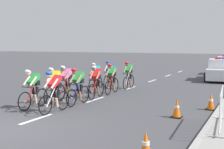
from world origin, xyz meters
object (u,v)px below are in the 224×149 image
at_px(cyclist_fourth, 78,86).
at_px(traffic_cone_far, 177,108).
at_px(crowd_barrier_front, 221,109).
at_px(traffic_cone_near, 211,102).
at_px(traffic_cone_mid, 146,146).
at_px(cyclist_tenth, 129,75).
at_px(cyclist_eighth, 112,78).
at_px(cyclist_sixth, 96,81).
at_px(police_car_nearest, 221,71).
at_px(cyclist_fifth, 66,81).
at_px(cyclist_lead, 33,88).
at_px(cyclist_second, 54,91).
at_px(cyclist_seventh, 96,77).
at_px(cyclist_third, 54,85).
at_px(cyclist_ninth, 109,74).

distance_m(cyclist_fourth, traffic_cone_far, 4.23).
xyz_separation_m(crowd_barrier_front, traffic_cone_far, (-1.53, 1.08, -0.34)).
distance_m(traffic_cone_near, traffic_cone_mid, 5.88).
bearing_deg(traffic_cone_near, cyclist_tenth, 143.34).
relative_size(cyclist_fourth, cyclist_eighth, 1.00).
height_order(cyclist_sixth, crowd_barrier_front, cyclist_sixth).
bearing_deg(police_car_nearest, cyclist_eighth, -116.47).
distance_m(cyclist_fifth, cyclist_eighth, 2.49).
bearing_deg(cyclist_tenth, cyclist_lead, -100.95).
bearing_deg(police_car_nearest, cyclist_tenth, -121.98).
bearing_deg(cyclist_fourth, cyclist_second, -89.77).
distance_m(cyclist_sixth, traffic_cone_mid, 7.64).
distance_m(cyclist_second, police_car_nearest, 13.94).
bearing_deg(cyclist_seventh, cyclist_second, -77.68).
distance_m(cyclist_second, crowd_barrier_front, 5.71).
distance_m(cyclist_third, traffic_cone_near, 6.30).
height_order(crowd_barrier_front, traffic_cone_far, crowd_barrier_front).
distance_m(cyclist_eighth, cyclist_tenth, 1.90).
xyz_separation_m(cyclist_seventh, cyclist_tenth, (1.20, 1.62, 0.00)).
bearing_deg(cyclist_second, traffic_cone_far, 16.05).
bearing_deg(police_car_nearest, cyclist_third, -114.05).
xyz_separation_m(cyclist_second, cyclist_ninth, (-1.18, 6.83, 0.00)).
relative_size(cyclist_fifth, traffic_cone_mid, 2.69).
height_order(cyclist_ninth, police_car_nearest, police_car_nearest).
xyz_separation_m(cyclist_lead, cyclist_tenth, (1.25, 6.45, 0.00)).
relative_size(cyclist_third, traffic_cone_far, 2.69).
distance_m(cyclist_lead, traffic_cone_mid, 6.48).
distance_m(cyclist_third, police_car_nearest, 12.97).
distance_m(cyclist_lead, cyclist_eighth, 4.69).
distance_m(cyclist_ninth, traffic_cone_near, 7.32).
xyz_separation_m(cyclist_eighth, traffic_cone_near, (5.04, -1.77, -0.48)).
bearing_deg(traffic_cone_near, cyclist_second, -149.27).
height_order(cyclist_fifth, cyclist_ninth, same).
bearing_deg(cyclist_fourth, cyclist_eighth, 90.14).
height_order(cyclist_ninth, traffic_cone_far, cyclist_ninth).
xyz_separation_m(cyclist_tenth, police_car_nearest, (4.13, 6.62, -0.11)).
distance_m(cyclist_fifth, cyclist_seventh, 2.44).
relative_size(cyclist_lead, traffic_cone_near, 2.69).
bearing_deg(cyclist_ninth, police_car_nearest, 50.01).
relative_size(cyclist_second, traffic_cone_near, 2.69).
xyz_separation_m(traffic_cone_mid, traffic_cone_far, (-0.35, 4.07, 0.00)).
bearing_deg(cyclist_eighth, cyclist_tenth, 86.73).
bearing_deg(cyclist_second, cyclist_third, 126.33).
bearing_deg(cyclist_lead, cyclist_third, 85.56).
height_order(cyclist_lead, traffic_cone_mid, cyclist_lead).
relative_size(cyclist_sixth, traffic_cone_near, 2.69).
bearing_deg(cyclist_third, cyclist_fourth, 8.40).
relative_size(crowd_barrier_front, traffic_cone_mid, 3.62).
height_order(cyclist_eighth, cyclist_tenth, same).
distance_m(cyclist_lead, cyclist_ninth, 6.62).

